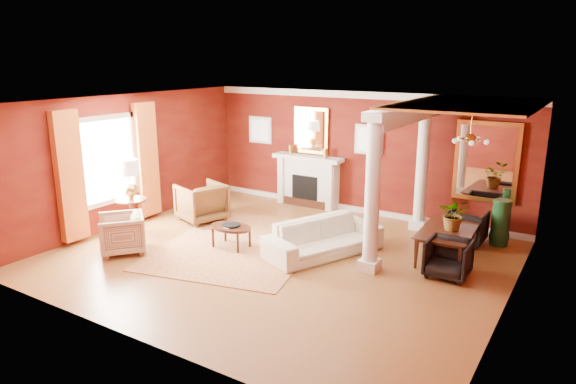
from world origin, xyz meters
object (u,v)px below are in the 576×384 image
Objects in this scene: armchair_stripe at (122,232)px; armchair_leopard at (201,200)px; side_table at (130,183)px; coffee_table at (231,228)px; dining_table at (450,235)px; sofa at (324,232)px.

armchair_leopard is at bearing 129.56° from armchair_stripe.
side_table is (-0.70, -1.42, 0.61)m from armchair_leopard.
dining_table is (3.81, 1.69, 0.06)m from coffee_table.
armchair_stripe is at bearing 19.73° from armchair_leopard.
sofa is 3.89m from armchair_stripe.
dining_table is at bearing 116.36° from armchair_leopard.
armchair_stripe is at bearing -140.96° from coffee_table.
coffee_table is (-1.72, -0.65, -0.05)m from sofa.
armchair_leopard is 5.50m from dining_table.
sofa is at bearing 14.58° from side_table.
side_table is at bearing 167.56° from armchair_stripe.
side_table reaches higher than coffee_table.
dining_table reaches higher than coffee_table.
sofa is 2.62× the size of coffee_table.
armchair_stripe is 1.35m from side_table.
coffee_table is at bearing 9.91° from side_table.
coffee_table is at bearing 77.82° from armchair_leopard.
side_table reaches higher than armchair_stripe.
dining_table reaches higher than sofa.
side_table reaches higher than dining_table.
side_table reaches higher than sofa.
armchair_leopard is 0.61× the size of side_table.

